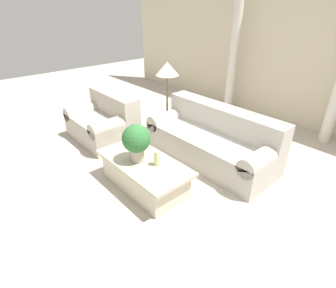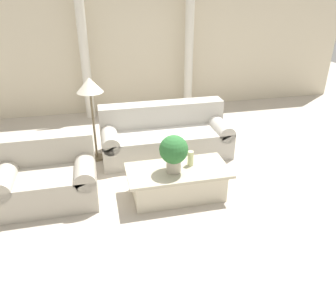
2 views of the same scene
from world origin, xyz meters
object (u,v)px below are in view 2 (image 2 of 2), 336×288
Objects in this scene: coffee_table at (178,182)px; floor_lamp at (90,90)px; sofa_long at (165,135)px; potted_plant at (174,151)px; loveseat at (48,175)px.

coffee_table is 1.99m from floor_lamp.
floor_lamp is (-1.17, 0.05, 0.86)m from sofa_long.
coffee_table is (-0.11, -1.31, -0.12)m from sofa_long.
potted_plant is (-0.18, -1.36, 0.39)m from sofa_long.
sofa_long is 1.55× the size of floor_lamp.
potted_plant is (1.65, -0.41, 0.38)m from loveseat.
floor_lamp reaches higher than coffee_table.
loveseat is 1.74m from potted_plant.
loveseat is 1.77m from coffee_table.
coffee_table is at bearing -11.96° from loveseat.
sofa_long is at bearing -2.65° from floor_lamp.
loveseat is 0.91× the size of floor_lamp.
floor_lamp is at bearing 127.95° from coffee_table.
sofa_long is at bearing 27.28° from loveseat.
potted_plant is at bearing -54.93° from floor_lamp.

